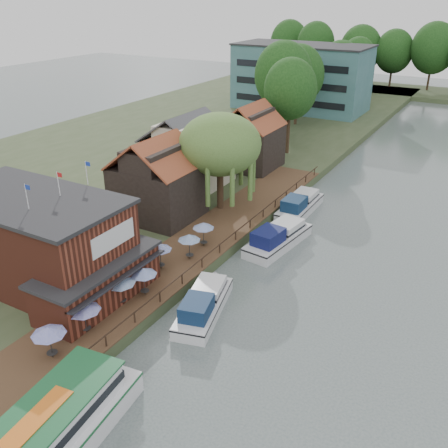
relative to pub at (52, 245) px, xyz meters
The scene contains 27 objects.
ground 14.79m from the pub, ahead, with size 260.00×260.00×0.00m, color #495554.
land_bank 39.61m from the pub, 113.96° to the left, with size 50.00×140.00×1.00m, color #384728.
quay_deck 13.04m from the pub, 61.39° to the left, with size 6.00×50.00×0.10m, color #47301E.
quay_rail 14.76m from the pub, 52.89° to the left, with size 0.20×49.00×1.00m, color black, non-canonical shape.
pub is the anchor object (origin of this frame).
hotel_block 71.49m from the pub, 96.43° to the left, with size 25.40×12.40×12.30m, color #38666B, non-canonical shape.
cottage_a 15.05m from the pub, 93.81° to the left, with size 8.60×7.60×8.50m, color black, non-canonical shape.
cottage_b 25.33m from the pub, 99.09° to the left, with size 9.60×8.60×8.50m, color beige, non-canonical shape.
cottage_c 34.01m from the pub, 90.00° to the left, with size 7.60×7.60×8.50m, color black, non-canonical shape.
willow 20.36m from the pub, 80.07° to the left, with size 8.60×8.60×10.43m, color #476B2D, non-canonical shape.
umbrella_0 9.50m from the pub, 45.57° to the right, with size 2.25×2.25×2.38m, color #1C219C, non-canonical shape.
umbrella_1 7.78m from the pub, 28.67° to the right, with size 2.37×2.37×2.38m, color navy, non-canonical shape.
umbrella_2 6.81m from the pub, ahead, with size 2.34×2.34×2.38m, color navy, non-canonical shape.
umbrella_3 7.79m from the pub, 17.39° to the left, with size 2.11×2.11×2.38m, color #1B3A96, non-canonical shape.
umbrella_4 8.72m from the pub, 46.75° to the left, with size 2.05×2.05×2.38m, color navy, non-canonical shape.
umbrella_5 11.44m from the pub, 51.79° to the left, with size 2.00×2.00×2.38m, color #19478B, non-canonical shape.
umbrella_6 13.49m from the pub, 59.66° to the left, with size 2.01×2.01×2.38m, color navy, non-canonical shape.
cruiser_0 12.62m from the pub, 18.06° to the left, with size 2.99×9.27×2.22m, color silver, non-canonical shape.
cruiser_1 20.87m from the pub, 54.72° to the left, with size 3.22×9.96×2.42m, color silver, non-canonical shape.
cruiser_2 27.82m from the pub, 67.39° to the left, with size 3.09×9.57×2.31m, color silver, non-canonical shape.
swan 14.02m from the pub, 38.88° to the right, with size 0.44×0.44×0.44m, color white.
bank_tree_0 42.56m from the pub, 87.70° to the left, with size 7.41×7.41×13.43m, color #143811, non-canonical shape.
bank_tree_1 49.21m from the pub, 92.68° to the left, with size 8.83×8.83×14.94m, color #143811, non-canonical shape.
bank_tree_2 59.10m from the pub, 93.74° to the left, with size 8.85×8.85×13.57m, color #143811, non-canonical shape.
bank_tree_3 77.75m from the pub, 91.90° to the left, with size 8.66×8.66×12.77m, color #143811, non-canonical shape.
bank_tree_4 87.34m from the pub, 91.20° to the left, with size 7.20×7.20×12.74m, color #143811, non-canonical shape.
bank_tree_5 94.90m from the pub, 92.32° to the left, with size 7.08×7.08×10.83m, color #143811, non-canonical shape.
Camera 1 is at (14.81, -24.18, 22.74)m, focal length 40.00 mm.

